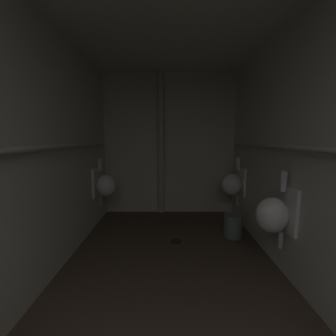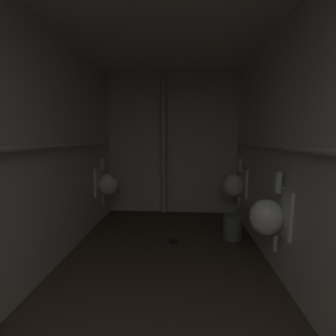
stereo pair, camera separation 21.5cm
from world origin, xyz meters
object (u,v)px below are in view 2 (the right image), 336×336
object	(u,v)px
urinal_right_far	(235,185)
waste_bin	(233,227)
urinal_left_mid	(107,184)
floor_drain	(174,241)
standpipe_back_wall	(163,145)
urinal_right_mid	(269,216)

from	to	relation	value
urinal_right_far	waste_bin	size ratio (longest dim) A/B	2.38
urinal_left_mid	floor_drain	bearing A→B (deg)	-28.76
standpipe_back_wall	floor_drain	xyz separation A→B (m)	(0.23, -1.10, -1.22)
urinal_right_mid	standpipe_back_wall	distance (m)	2.23
standpipe_back_wall	urinal_left_mid	bearing A→B (deg)	-148.46
urinal_left_mid	standpipe_back_wall	bearing A→B (deg)	31.54
urinal_left_mid	floor_drain	size ratio (longest dim) A/B	5.39
waste_bin	standpipe_back_wall	bearing A→B (deg)	136.63
floor_drain	waste_bin	size ratio (longest dim) A/B	0.44
urinal_right_mid	floor_drain	distance (m)	1.32
urinal_right_far	standpipe_back_wall	size ratio (longest dim) A/B	0.32
urinal_right_mid	waste_bin	bearing A→B (deg)	98.02
urinal_right_far	urinal_left_mid	bearing A→B (deg)	-178.56
urinal_right_mid	urinal_left_mid	bearing A→B (deg)	146.37
urinal_right_mid	floor_drain	bearing A→B (deg)	141.25
urinal_left_mid	urinal_right_mid	xyz separation A→B (m)	(1.97, -1.31, 0.00)
urinal_left_mid	floor_drain	world-z (taller)	urinal_left_mid
waste_bin	urinal_right_mid	bearing A→B (deg)	-81.98
floor_drain	waste_bin	world-z (taller)	waste_bin
urinal_left_mid	waste_bin	xyz separation A→B (m)	(1.85, -0.44, -0.47)
urinal_left_mid	waste_bin	distance (m)	1.96
urinal_left_mid	waste_bin	size ratio (longest dim) A/B	2.38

